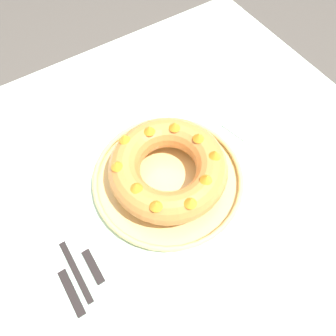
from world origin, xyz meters
TOP-DOWN VIEW (x-y plane):
  - ground_plane at (0.00, 0.00)m, footprint 8.00×8.00m
  - dining_table at (0.00, 0.00)m, footprint 1.14×1.02m
  - serving_dish at (0.01, 0.01)m, footprint 0.34×0.34m
  - bundt_cake at (0.01, 0.01)m, footprint 0.26×0.26m
  - fork at (-0.25, -0.02)m, footprint 0.02×0.19m
  - serving_knife at (-0.28, -0.05)m, footprint 0.02×0.21m
  - cake_knife at (-0.22, -0.04)m, footprint 0.02×0.17m
  - napkin at (0.28, 0.04)m, footprint 0.14×0.12m

SIDE VIEW (x-z plane):
  - ground_plane at x=0.00m, z-range 0.00..0.00m
  - dining_table at x=0.00m, z-range 0.28..1.03m
  - napkin at x=0.28m, z-range 0.75..0.76m
  - fork at x=-0.25m, z-range 0.75..0.76m
  - serving_knife at x=-0.28m, z-range 0.75..0.76m
  - cake_knife at x=-0.22m, z-range 0.75..0.76m
  - serving_dish at x=0.01m, z-range 0.75..0.78m
  - bundt_cake at x=0.01m, z-range 0.78..0.86m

